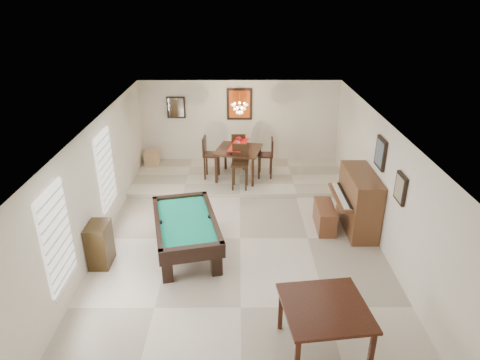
{
  "coord_description": "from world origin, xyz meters",
  "views": [
    {
      "loc": [
        -0.04,
        -8.11,
        5.08
      ],
      "look_at": [
        0.0,
        0.6,
        1.15
      ],
      "focal_mm": 32.0,
      "sensor_mm": 36.0,
      "label": 1
    }
  ],
  "objects_px": {
    "dining_table": "(238,161)",
    "dining_chair_south": "(240,167)",
    "square_table": "(323,328)",
    "dining_chair_east": "(265,158)",
    "dining_chair_west": "(212,158)",
    "dining_chair_north": "(238,150)",
    "upright_piano": "(352,201)",
    "piano_bench": "(325,217)",
    "chandelier": "(240,105)",
    "flower_vase": "(238,141)",
    "corner_bench": "(152,158)",
    "pool_table": "(186,236)",
    "apothecary_chest": "(100,244)"
  },
  "relations": [
    {
      "from": "dining_table",
      "to": "dining_chair_south",
      "type": "distance_m",
      "value": 0.72
    },
    {
      "from": "square_table",
      "to": "dining_chair_east",
      "type": "xyz_separation_m",
      "value": [
        -0.51,
        6.34,
        0.26
      ]
    },
    {
      "from": "dining_chair_west",
      "to": "dining_chair_north",
      "type": "bearing_deg",
      "value": -40.44
    },
    {
      "from": "upright_piano",
      "to": "dining_chair_west",
      "type": "xyz_separation_m",
      "value": [
        -3.31,
        2.62,
        0.04
      ]
    },
    {
      "from": "dining_table",
      "to": "dining_chair_north",
      "type": "relative_size",
      "value": 1.07
    },
    {
      "from": "piano_bench",
      "to": "dining_table",
      "type": "xyz_separation_m",
      "value": [
        -1.98,
        2.62,
        0.33
      ]
    },
    {
      "from": "square_table",
      "to": "chandelier",
      "type": "distance_m",
      "value": 6.75
    },
    {
      "from": "dining_chair_east",
      "to": "chandelier",
      "type": "relative_size",
      "value": 1.89
    },
    {
      "from": "flower_vase",
      "to": "dining_chair_north",
      "type": "height_order",
      "value": "flower_vase"
    },
    {
      "from": "dining_chair_east",
      "to": "corner_bench",
      "type": "relative_size",
      "value": 2.39
    },
    {
      "from": "square_table",
      "to": "dining_chair_south",
      "type": "distance_m",
      "value": 5.72
    },
    {
      "from": "pool_table",
      "to": "dining_chair_north",
      "type": "bearing_deg",
      "value": 62.99
    },
    {
      "from": "flower_vase",
      "to": "apothecary_chest",
      "type": "bearing_deg",
      "value": -124.42
    },
    {
      "from": "chandelier",
      "to": "dining_table",
      "type": "bearing_deg",
      "value": -106.28
    },
    {
      "from": "corner_bench",
      "to": "dining_chair_east",
      "type": "bearing_deg",
      "value": -15.14
    },
    {
      "from": "dining_chair_west",
      "to": "dining_table",
      "type": "bearing_deg",
      "value": -84.46
    },
    {
      "from": "dining_chair_east",
      "to": "apothecary_chest",
      "type": "bearing_deg",
      "value": -39.33
    },
    {
      "from": "dining_table",
      "to": "chandelier",
      "type": "height_order",
      "value": "chandelier"
    },
    {
      "from": "dining_chair_north",
      "to": "dining_chair_west",
      "type": "relative_size",
      "value": 0.92
    },
    {
      "from": "dining_chair_west",
      "to": "piano_bench",
      "type": "bearing_deg",
      "value": -128.52
    },
    {
      "from": "dining_chair_south",
      "to": "corner_bench",
      "type": "height_order",
      "value": "dining_chair_south"
    },
    {
      "from": "pool_table",
      "to": "chandelier",
      "type": "relative_size",
      "value": 3.76
    },
    {
      "from": "dining_chair_west",
      "to": "square_table",
      "type": "bearing_deg",
      "value": -157.01
    },
    {
      "from": "apothecary_chest",
      "to": "dining_chair_east",
      "type": "bearing_deg",
      "value": 49.24
    },
    {
      "from": "apothecary_chest",
      "to": "dining_chair_south",
      "type": "relative_size",
      "value": 0.75
    },
    {
      "from": "pool_table",
      "to": "dining_table",
      "type": "bearing_deg",
      "value": 60.25
    },
    {
      "from": "dining_chair_south",
      "to": "dining_chair_east",
      "type": "bearing_deg",
      "value": 52.0
    },
    {
      "from": "pool_table",
      "to": "dining_chair_north",
      "type": "height_order",
      "value": "dining_chair_north"
    },
    {
      "from": "dining_chair_west",
      "to": "chandelier",
      "type": "relative_size",
      "value": 1.99
    },
    {
      "from": "square_table",
      "to": "dining_chair_north",
      "type": "bearing_deg",
      "value": 100.22
    },
    {
      "from": "square_table",
      "to": "chandelier",
      "type": "bearing_deg",
      "value": 100.87
    },
    {
      "from": "apothecary_chest",
      "to": "dining_table",
      "type": "xyz_separation_m",
      "value": [
        2.75,
        4.01,
        0.16
      ]
    },
    {
      "from": "pool_table",
      "to": "dining_table",
      "type": "relative_size",
      "value": 1.91
    },
    {
      "from": "square_table",
      "to": "dining_table",
      "type": "height_order",
      "value": "dining_table"
    },
    {
      "from": "dining_chair_south",
      "to": "pool_table",
      "type": "bearing_deg",
      "value": -106.01
    },
    {
      "from": "dining_chair_east",
      "to": "piano_bench",
      "type": "bearing_deg",
      "value": 26.17
    },
    {
      "from": "chandelier",
      "to": "dining_chair_north",
      "type": "bearing_deg",
      "value": 93.27
    },
    {
      "from": "piano_bench",
      "to": "apothecary_chest",
      "type": "relative_size",
      "value": 1.12
    },
    {
      "from": "pool_table",
      "to": "dining_table",
      "type": "distance_m",
      "value": 3.76
    },
    {
      "from": "pool_table",
      "to": "dining_table",
      "type": "xyz_separation_m",
      "value": [
        1.09,
        3.59,
        0.23
      ]
    },
    {
      "from": "dining_table",
      "to": "dining_chair_east",
      "type": "height_order",
      "value": "dining_chair_east"
    },
    {
      "from": "square_table",
      "to": "corner_bench",
      "type": "distance_m",
      "value": 8.24
    },
    {
      "from": "dining_table",
      "to": "dining_chair_south",
      "type": "relative_size",
      "value": 0.99
    },
    {
      "from": "apothecary_chest",
      "to": "corner_bench",
      "type": "bearing_deg",
      "value": 88.74
    },
    {
      "from": "dining_chair_west",
      "to": "dining_chair_east",
      "type": "xyz_separation_m",
      "value": [
        1.5,
        0.05,
        -0.03
      ]
    },
    {
      "from": "pool_table",
      "to": "square_table",
      "type": "distance_m",
      "value": 3.58
    },
    {
      "from": "dining_chair_west",
      "to": "chandelier",
      "type": "distance_m",
      "value": 1.68
    },
    {
      "from": "pool_table",
      "to": "upright_piano",
      "type": "height_order",
      "value": "upright_piano"
    },
    {
      "from": "apothecary_chest",
      "to": "chandelier",
      "type": "xyz_separation_m",
      "value": [
        2.78,
        4.12,
        1.75
      ]
    },
    {
      "from": "dining_chair_north",
      "to": "dining_chair_south",
      "type": "bearing_deg",
      "value": 91.14
    }
  ]
}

